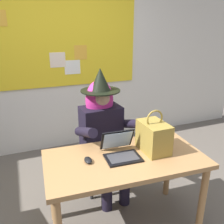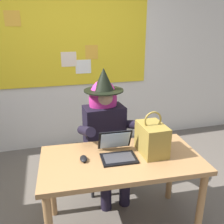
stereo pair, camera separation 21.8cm
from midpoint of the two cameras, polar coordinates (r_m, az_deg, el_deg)
name	(u,v)px [view 2 (the right image)]	position (r m, az deg, el deg)	size (l,w,h in m)	color
wall_back_bulletin	(66,59)	(3.55, -9.20, 12.27)	(6.59, 2.05, 2.61)	silver
desk_main	(121,168)	(2.09, 5.30, -13.09)	(1.37, 0.78, 0.72)	#A37547
chair_at_desk	(104,144)	(2.74, 0.28, -7.64)	(0.45, 0.45, 0.90)	#2D3347
person_costumed	(106,126)	(2.51, 1.01, -3.31)	(0.61, 0.68, 1.37)	black
laptop	(117,151)	(2.04, 4.38, -9.27)	(0.31, 0.32, 0.21)	black
computer_mouse	(84,159)	(1.99, -3.58, -11.08)	(0.06, 0.10, 0.03)	black
handbag	(152,138)	(2.09, 12.42, -6.22)	(0.20, 0.30, 0.38)	olive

